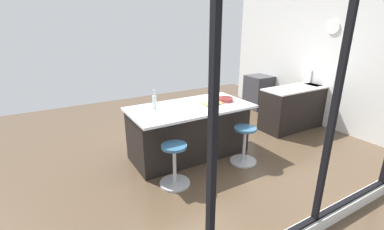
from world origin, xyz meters
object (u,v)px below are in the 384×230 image
(cutting_board, at_px, (212,103))
(stool_middle, at_px, (175,166))
(apple_green, at_px, (216,101))
(fruit_bowl, at_px, (226,99))
(kitchen_island, at_px, (189,130))
(oven_range, at_px, (259,92))
(water_bottle, at_px, (154,102))
(stool_by_window, at_px, (244,146))

(cutting_board, bearing_deg, stool_middle, 30.29)
(apple_green, bearing_deg, stool_middle, 26.82)
(stool_middle, relative_size, fruit_bowl, 2.45)
(kitchen_island, relative_size, stool_middle, 3.26)
(kitchen_island, distance_m, apple_green, 0.68)
(oven_range, xyz_separation_m, fruit_bowl, (2.29, 1.54, 0.50))
(apple_green, xyz_separation_m, fruit_bowl, (-0.26, -0.06, -0.02))
(water_bottle, bearing_deg, apple_green, 163.70)
(water_bottle, bearing_deg, cutting_board, 166.21)
(cutting_board, distance_m, fruit_bowl, 0.30)
(stool_middle, bearing_deg, stool_by_window, 180.00)
(stool_by_window, bearing_deg, oven_range, -137.53)
(stool_middle, xyz_separation_m, apple_green, (-1.07, -0.54, 0.66))
(stool_middle, bearing_deg, kitchen_island, -132.43)
(oven_range, relative_size, water_bottle, 2.79)
(oven_range, relative_size, fruit_bowl, 3.43)
(kitchen_island, xyz_separation_m, fruit_bowl, (-0.69, 0.10, 0.48))
(apple_green, bearing_deg, oven_range, -147.88)
(kitchen_island, height_order, stool_middle, kitchen_island)
(oven_range, bearing_deg, water_bottle, 20.29)
(oven_range, relative_size, stool_by_window, 1.40)
(stool_middle, relative_size, apple_green, 8.49)
(oven_range, distance_m, fruit_bowl, 2.80)
(fruit_bowl, bearing_deg, kitchen_island, -8.00)
(cutting_board, bearing_deg, oven_range, -149.27)
(kitchen_island, xyz_separation_m, stool_by_window, (-0.64, 0.70, -0.16))
(stool_middle, xyz_separation_m, cutting_board, (-1.03, -0.60, 0.62))
(cutting_board, height_order, apple_green, apple_green)
(oven_range, bearing_deg, cutting_board, 30.73)
(oven_range, height_order, fruit_bowl, fruit_bowl)
(fruit_bowl, bearing_deg, stool_by_window, 85.51)
(stool_middle, distance_m, water_bottle, 1.11)
(apple_green, distance_m, water_bottle, 1.04)
(cutting_board, relative_size, fruit_bowl, 1.42)
(stool_middle, distance_m, apple_green, 1.37)
(stool_middle, xyz_separation_m, water_bottle, (-0.08, -0.83, 0.73))
(kitchen_island, relative_size, apple_green, 27.66)
(stool_middle, height_order, apple_green, apple_green)
(water_bottle, height_order, fruit_bowl, water_bottle)
(stool_by_window, xyz_separation_m, apple_green, (0.21, -0.54, 0.66))
(kitchen_island, relative_size, fruit_bowl, 7.97)
(fruit_bowl, bearing_deg, oven_range, -146.15)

